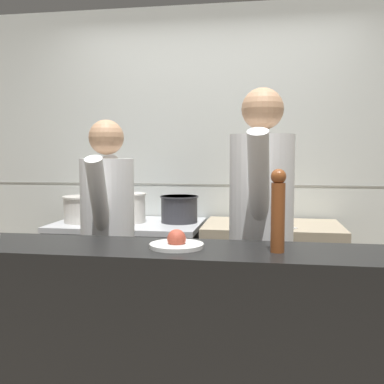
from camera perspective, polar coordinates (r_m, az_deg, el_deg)
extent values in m
cube|color=silver|center=(3.73, 2.15, 3.28)|extent=(8.00, 0.06, 2.60)
cube|color=gray|center=(3.70, 2.09, 0.95)|extent=(8.00, 0.00, 0.01)
cube|color=#232326|center=(3.59, -7.97, -11.08)|extent=(1.10, 0.70, 0.84)
cube|color=#B7BABF|center=(3.50, -8.06, -4.14)|extent=(1.12, 0.71, 0.04)
cube|color=#B7BABF|center=(3.27, -9.76, -11.55)|extent=(0.99, 0.03, 0.10)
cube|color=gray|center=(3.43, 10.06, -11.39)|extent=(0.99, 0.65, 0.89)
cube|color=black|center=(3.28, 10.02, -19.54)|extent=(0.97, 0.04, 0.10)
cube|color=black|center=(2.22, -5.35, -19.44)|extent=(2.90, 0.45, 0.98)
cylinder|color=beige|center=(3.55, -13.54, -2.13)|extent=(0.30, 0.30, 0.20)
cylinder|color=beige|center=(3.54, -13.57, -0.61)|extent=(0.32, 0.32, 0.01)
cylinder|color=beige|center=(3.48, -8.10, -2.00)|extent=(0.26, 0.26, 0.22)
cylinder|color=beige|center=(3.47, -8.12, -0.26)|extent=(0.28, 0.28, 0.01)
cylinder|color=#2D2D33|center=(3.44, -1.62, -2.19)|extent=(0.28, 0.28, 0.20)
cylinder|color=#2D2D33|center=(3.43, -1.63, -0.60)|extent=(0.29, 0.29, 0.01)
cube|color=#B7BABF|center=(3.21, 11.23, -4.33)|extent=(0.22, 0.14, 0.01)
cube|color=black|center=(3.29, 8.55, -3.94)|extent=(0.11, 0.07, 0.02)
cylinder|color=white|center=(2.04, -1.97, -6.81)|extent=(0.24, 0.24, 0.02)
sphere|color=#B24733|center=(2.03, -1.97, -5.95)|extent=(0.09, 0.09, 0.09)
cylinder|color=brown|center=(1.95, 10.85, -3.22)|extent=(0.06, 0.06, 0.30)
sphere|color=brown|center=(1.93, 10.93, 1.95)|extent=(0.07, 0.07, 0.07)
cube|color=black|center=(2.96, -10.48, -15.47)|extent=(0.30, 0.21, 0.75)
cylinder|color=white|center=(2.80, -10.69, -2.16)|extent=(0.36, 0.36, 0.62)
sphere|color=tan|center=(2.78, -10.84, 6.84)|extent=(0.21, 0.21, 0.21)
cylinder|color=white|center=(2.98, -9.86, -0.32)|extent=(0.13, 0.32, 0.52)
cylinder|color=white|center=(2.61, -11.70, -1.08)|extent=(0.13, 0.32, 0.52)
cube|color=black|center=(2.72, 8.59, -16.48)|extent=(0.32, 0.21, 0.83)
cylinder|color=white|center=(2.55, 8.81, -0.46)|extent=(0.38, 0.38, 0.68)
sphere|color=tan|center=(2.55, 8.95, 10.38)|extent=(0.23, 0.23, 0.23)
cylinder|color=white|center=(2.75, 9.11, 1.60)|extent=(0.13, 0.35, 0.57)
cylinder|color=white|center=(2.33, 8.50, 1.03)|extent=(0.13, 0.35, 0.57)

